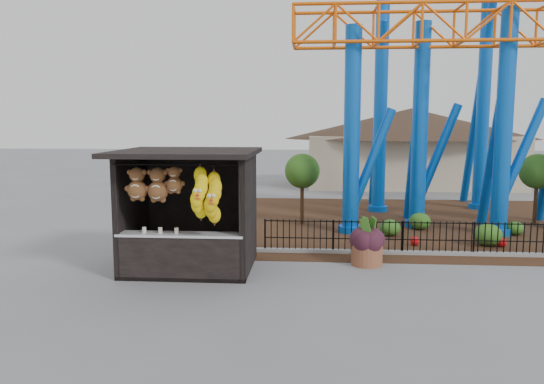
# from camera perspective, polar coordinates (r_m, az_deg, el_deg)

# --- Properties ---
(ground) EXTENTS (120.00, 120.00, 0.00)m
(ground) POSITION_cam_1_polar(r_m,az_deg,el_deg) (12.81, 3.49, -9.84)
(ground) COLOR slate
(ground) RESTS_ON ground
(mulch_bed) EXTENTS (18.00, 12.00, 0.02)m
(mulch_bed) POSITION_cam_1_polar(r_m,az_deg,el_deg) (20.94, 14.84, -3.19)
(mulch_bed) COLOR #331E11
(mulch_bed) RESTS_ON ground
(curb) EXTENTS (18.00, 0.18, 0.12)m
(curb) POSITION_cam_1_polar(r_m,az_deg,el_deg) (16.15, 18.08, -6.30)
(curb) COLOR gray
(curb) RESTS_ON ground
(prize_booth) EXTENTS (3.50, 3.40, 3.12)m
(prize_booth) POSITION_cam_1_polar(r_m,az_deg,el_deg) (13.69, -9.09, -2.17)
(prize_booth) COLOR black
(prize_booth) RESTS_ON ground
(picket_fence) EXTENTS (12.20, 0.06, 1.00)m
(picket_fence) POSITION_cam_1_polar(r_m,az_deg,el_deg) (16.29, 21.23, -4.74)
(picket_fence) COLOR black
(picket_fence) RESTS_ON ground
(roller_coaster) EXTENTS (11.00, 6.37, 10.82)m
(roller_coaster) POSITION_cam_1_polar(r_m,az_deg,el_deg) (21.20, 18.40, 14.29)
(roller_coaster) COLOR blue
(roller_coaster) RESTS_ON ground
(terracotta_planter) EXTENTS (1.05, 1.05, 0.58)m
(terracotta_planter) POSITION_cam_1_polar(r_m,az_deg,el_deg) (14.55, 10.17, -6.63)
(terracotta_planter) COLOR brown
(terracotta_planter) RESTS_ON ground
(planter_foliage) EXTENTS (0.70, 0.70, 0.64)m
(planter_foliage) POSITION_cam_1_polar(r_m,az_deg,el_deg) (14.42, 10.23, -4.29)
(planter_foliage) COLOR #321420
(planter_foliage) RESTS_ON terracotta_planter
(potted_plant) EXTENTS (0.80, 0.70, 0.86)m
(potted_plant) POSITION_cam_1_polar(r_m,az_deg,el_deg) (15.40, 10.82, -5.30)
(potted_plant) COLOR #255017
(potted_plant) RESTS_ON ground
(landscaping) EXTENTS (7.16, 3.40, 0.68)m
(landscaping) POSITION_cam_1_polar(r_m,az_deg,el_deg) (18.50, 19.45, -3.85)
(landscaping) COLOR #2D5A1A
(landscaping) RESTS_ON mulch_bed
(pavilion) EXTENTS (15.00, 15.00, 4.80)m
(pavilion) POSITION_cam_1_polar(r_m,az_deg,el_deg) (32.75, 14.67, 6.02)
(pavilion) COLOR #BFAD8C
(pavilion) RESTS_ON ground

